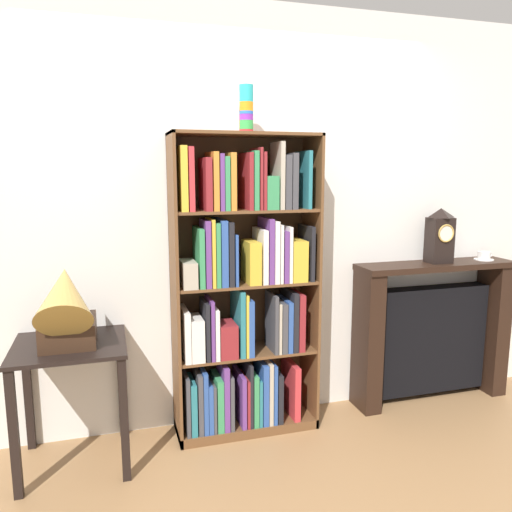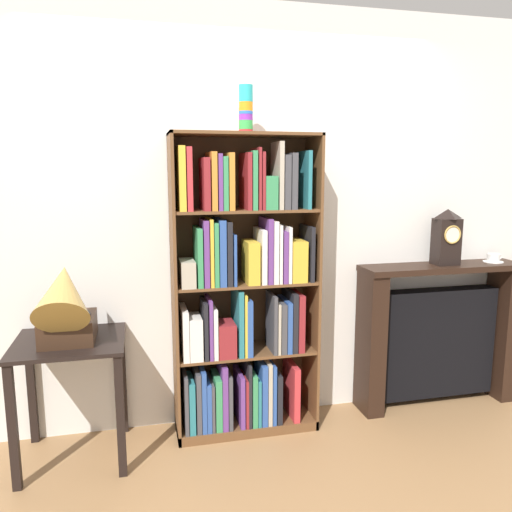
{
  "view_description": "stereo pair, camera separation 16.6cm",
  "coord_description": "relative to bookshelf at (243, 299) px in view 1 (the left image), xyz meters",
  "views": [
    {
      "loc": [
        -0.8,
        -2.78,
        1.65
      ],
      "look_at": [
        0.07,
        0.15,
        1.13
      ],
      "focal_mm": 35.2,
      "sensor_mm": 36.0,
      "label": 1
    },
    {
      "loc": [
        -0.64,
        -2.83,
        1.65
      ],
      "look_at": [
        0.07,
        0.15,
        1.13
      ],
      "focal_mm": 35.2,
      "sensor_mm": 36.0,
      "label": 2
    }
  ],
  "objects": [
    {
      "name": "ground_plane",
      "position": [
        0.02,
        -0.14,
        -0.87
      ],
      "size": [
        8.16,
        6.4,
        0.02
      ],
      "primitive_type": "cube",
      "color": "#997047"
    },
    {
      "name": "teacup_with_saucer",
      "position": [
        1.82,
        0.03,
        0.18
      ],
      "size": [
        0.14,
        0.14,
        0.06
      ],
      "color": "white",
      "rests_on": "fireplace_mantel"
    },
    {
      "name": "fireplace_mantel",
      "position": [
        1.42,
        0.06,
        -0.36
      ],
      "size": [
        1.16,
        0.28,
        1.01
      ],
      "color": "black",
      "rests_on": "ground"
    },
    {
      "name": "side_table_left",
      "position": [
        -1.02,
        -0.11,
        -0.31
      ],
      "size": [
        0.6,
        0.55,
        0.71
      ],
      "color": "black",
      "rests_on": "ground"
    },
    {
      "name": "mantel_clock",
      "position": [
        1.43,
        0.03,
        0.34
      ],
      "size": [
        0.16,
        0.14,
        0.38
      ],
      "color": "black",
      "rests_on": "fireplace_mantel"
    },
    {
      "name": "bookshelf",
      "position": [
        0.0,
        0.0,
        0.0
      ],
      "size": [
        0.89,
        0.32,
        1.87
      ],
      "color": "brown",
      "rests_on": "ground"
    },
    {
      "name": "gramophone",
      "position": [
        -1.02,
        -0.19,
        0.08
      ],
      "size": [
        0.29,
        0.51,
        0.53
      ],
      "color": "#382316",
      "rests_on": "side_table_left"
    },
    {
      "name": "wall_back",
      "position": [
        0.2,
        0.21,
        0.47
      ],
      "size": [
        5.16,
        0.08,
        2.67
      ],
      "primitive_type": "cube",
      "color": "silver",
      "rests_on": "ground"
    },
    {
      "name": "cup_stack",
      "position": [
        0.02,
        -0.02,
        1.14
      ],
      "size": [
        0.08,
        0.08,
        0.27
      ],
      "color": "red",
      "rests_on": "bookshelf"
    }
  ]
}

